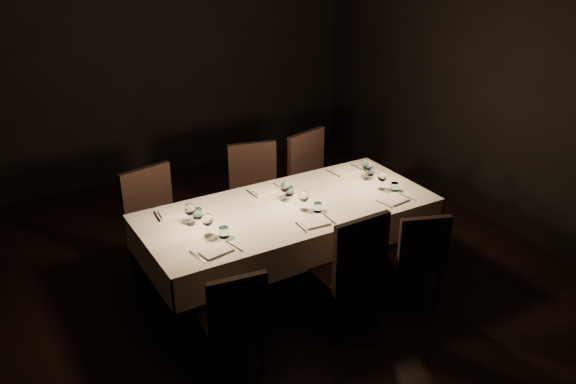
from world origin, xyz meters
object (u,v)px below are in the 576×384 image
chair_near_center (350,266)px  chair_far_left (156,220)px  chair_far_right (315,178)px  chair_far_center (256,190)px  dining_table (288,215)px  chair_near_left (234,317)px  chair_near_right (418,254)px

chair_near_center → chair_far_left: (-1.03, 1.51, -0.00)m
chair_far_right → chair_far_center: bearing=160.7°
chair_far_left → chair_far_center: chair_far_left is taller
chair_near_center → chair_far_center: chair_near_center is taller
chair_far_left → chair_far_right: bearing=-9.2°
dining_table → chair_far_left: bearing=141.6°
dining_table → chair_far_left: (-0.93, 0.74, -0.13)m
chair_near_left → chair_far_left: (-0.01, 1.56, 0.07)m
chair_far_left → chair_far_right: (1.72, 0.06, 0.01)m
chair_near_right → chair_far_left: bearing=-22.2°
chair_near_left → chair_far_left: chair_far_left is taller
dining_table → chair_far_left: 1.20m
dining_table → chair_far_left: size_ratio=2.49×
chair_near_left → chair_far_left: bearing=-81.7°
chair_far_left → chair_far_center: 1.06m
chair_near_left → chair_far_right: 2.35m
dining_table → chair_far_right: size_ratio=2.46×
chair_near_right → chair_far_center: 1.78m
chair_near_left → chair_far_right: bearing=-128.6°
dining_table → chair_near_center: 0.79m
chair_near_left → chair_near_right: bearing=-171.8°
chair_far_right → chair_far_left: bearing=167.3°
chair_near_right → chair_far_left: chair_far_left is taller
chair_near_right → chair_far_center: chair_far_center is taller
dining_table → chair_near_right: chair_near_right is taller
chair_near_right → chair_near_center: bearing=16.4°
dining_table → chair_near_right: bearing=-47.0°
chair_near_left → chair_far_right: size_ratio=0.85×
chair_far_left → chair_far_center: (1.06, 0.11, -0.00)m
chair_near_left → chair_far_center: bearing=-114.2°
chair_far_center → chair_far_right: bearing=9.9°
chair_far_right → chair_near_right: bearing=-105.4°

